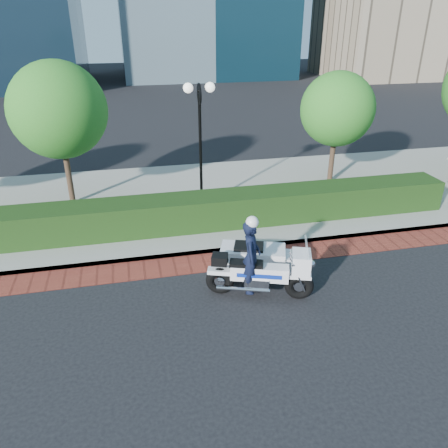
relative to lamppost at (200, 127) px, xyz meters
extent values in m
plane|color=black|center=(-1.00, -5.20, -2.96)|extent=(120.00, 120.00, 0.00)
cube|color=maroon|center=(-1.00, -3.70, -2.95)|extent=(60.00, 1.00, 0.01)
cube|color=gray|center=(-1.00, 0.80, -2.88)|extent=(60.00, 8.00, 0.15)
cube|color=black|center=(-1.00, -1.60, -2.31)|extent=(18.00, 1.20, 1.00)
cylinder|color=black|center=(0.00, 0.00, -2.66)|extent=(0.30, 0.30, 0.30)
cylinder|color=black|center=(0.00, 0.00, -0.81)|extent=(0.10, 0.10, 3.70)
cylinder|color=black|center=(0.00, 0.00, 1.04)|extent=(0.04, 0.70, 0.70)
sphere|color=white|center=(-0.35, 0.00, 1.24)|extent=(0.32, 0.32, 0.32)
sphere|color=white|center=(0.35, 0.00, 1.24)|extent=(0.32, 0.32, 0.32)
cylinder|color=#332319|center=(-4.50, 1.30, -1.72)|extent=(0.20, 0.20, 2.17)
sphere|color=#1D6B1A|center=(-4.50, 1.30, 0.48)|extent=(3.20, 3.20, 3.20)
cylinder|color=#332319|center=(5.50, 1.30, -1.85)|extent=(0.20, 0.20, 1.92)
sphere|color=#1D6B1A|center=(5.50, 1.30, 0.10)|extent=(2.80, 2.80, 2.80)
torus|color=black|center=(-0.47, -5.22, -2.60)|extent=(0.74, 0.44, 0.71)
torus|color=black|center=(1.36, -5.86, -2.60)|extent=(0.74, 0.44, 0.71)
cube|color=silver|center=(0.44, -5.54, -2.29)|extent=(1.43, 0.79, 0.37)
cube|color=silver|center=(0.39, -5.52, -2.55)|extent=(0.70, 0.60, 0.30)
cube|color=silver|center=(1.36, -5.86, -1.94)|extent=(0.60, 0.70, 0.48)
cube|color=silver|center=(1.46, -5.90, -1.56)|extent=(0.30, 0.55, 0.43)
cube|color=black|center=(0.14, -5.43, -2.08)|extent=(0.87, 0.57, 0.11)
cube|color=black|center=(-0.47, -5.22, -1.99)|extent=(0.47, 0.45, 0.24)
cube|color=silver|center=(0.54, -4.61, -2.42)|extent=(1.82, 1.26, 0.59)
cube|color=black|center=(0.44, -4.57, -2.10)|extent=(0.89, 0.76, 0.09)
torus|color=black|center=(0.61, -4.09, -2.69)|extent=(0.56, 0.34, 0.54)
imported|color=black|center=(0.24, -5.47, -1.87)|extent=(0.64, 0.78, 1.85)
sphere|color=white|center=(0.24, -5.47, -0.97)|extent=(0.30, 0.30, 0.30)
camera|label=1|loc=(-2.36, -14.11, 3.31)|focal=35.00mm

